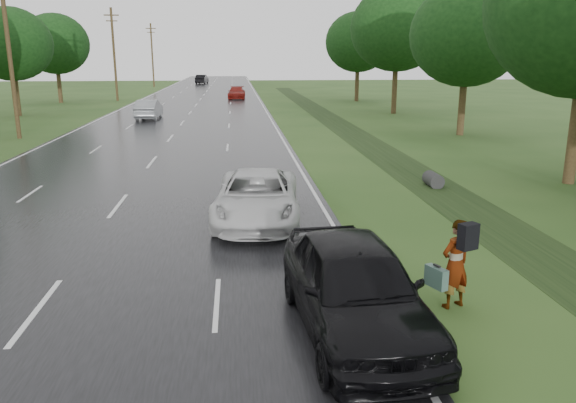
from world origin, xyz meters
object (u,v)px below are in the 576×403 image
Objects in this scene: dark_sedan at (355,286)px; silver_sedan at (149,109)px; pedestrian at (455,263)px; white_pickup at (257,197)px.

silver_sedan is at bearing 99.56° from dark_sedan.
pedestrian is 0.36× the size of dark_sedan.
dark_sedan is at bearing -74.13° from white_pickup.
dark_sedan is (-2.18, -0.90, -0.03)m from pedestrian.
dark_sedan reaches higher than white_pickup.
silver_sedan is (-7.40, 29.36, 0.02)m from white_pickup.
white_pickup is at bearing 105.19° from silver_sedan.
white_pickup is (-3.63, 6.31, -0.16)m from pedestrian.
silver_sedan is at bearing -95.64° from pedestrian.
pedestrian reaches higher than silver_sedan.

